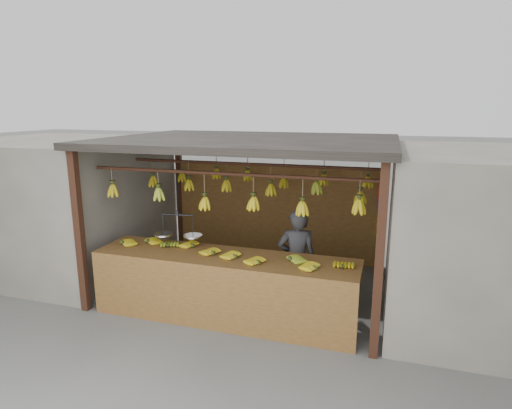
% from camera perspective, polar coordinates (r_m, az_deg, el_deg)
% --- Properties ---
extents(ground, '(80.00, 80.00, 0.00)m').
position_cam_1_polar(ground, '(7.11, -0.73, -10.78)').
color(ground, '#5B5B57').
extents(stall, '(4.30, 3.30, 2.40)m').
position_cam_1_polar(stall, '(6.89, 0.07, 5.50)').
color(stall, black).
rests_on(stall, ground).
extents(neighbor_left, '(3.00, 3.00, 2.30)m').
position_cam_1_polar(neighbor_left, '(8.54, -24.39, 0.20)').
color(neighbor_left, slate).
rests_on(neighbor_left, ground).
extents(neighbor_right, '(3.00, 3.00, 2.30)m').
position_cam_1_polar(neighbor_right, '(6.61, 30.48, -3.90)').
color(neighbor_right, slate).
rests_on(neighbor_right, ground).
extents(counter, '(3.62, 0.82, 0.96)m').
position_cam_1_polar(counter, '(5.77, -4.63, -8.93)').
color(counter, brown).
rests_on(counter, ground).
extents(hanging_bananas, '(3.63, 2.22, 0.40)m').
position_cam_1_polar(hanging_bananas, '(6.63, -0.84, 2.22)').
color(hanging_bananas, '#B49D13').
rests_on(hanging_bananas, ground).
extents(balance_scale, '(0.68, 0.31, 0.92)m').
position_cam_1_polar(balance_scale, '(6.13, -10.35, -3.55)').
color(balance_scale, black).
rests_on(balance_scale, ground).
extents(vendor, '(0.62, 0.49, 1.49)m').
position_cam_1_polar(vendor, '(6.09, 5.44, -7.46)').
color(vendor, '#262628').
rests_on(vendor, ground).
extents(bag_bundles, '(0.08, 0.26, 1.25)m').
position_cam_1_polar(bag_bundles, '(7.77, 16.18, -1.51)').
color(bag_bundles, red).
rests_on(bag_bundles, ground).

